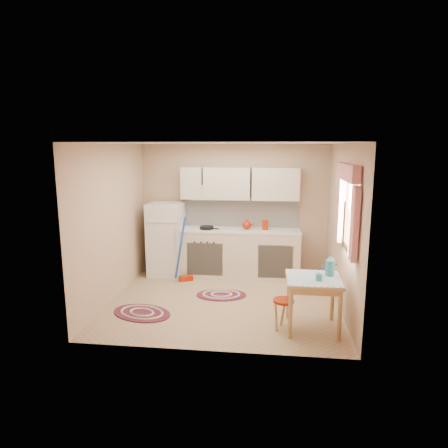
{
  "coord_description": "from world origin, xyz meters",
  "views": [
    {
      "loc": [
        0.72,
        -6.03,
        2.45
      ],
      "look_at": [
        -0.03,
        0.25,
        1.22
      ],
      "focal_mm": 32.0,
      "sensor_mm": 36.0,
      "label": 1
    }
  ],
  "objects_px": {
    "fridge": "(166,239)",
    "stool": "(283,314)",
    "base_cabinets": "(240,254)",
    "table": "(313,304)"
  },
  "relations": [
    {
      "from": "fridge",
      "to": "stool",
      "type": "bearing_deg",
      "value": -44.33
    },
    {
      "from": "fridge",
      "to": "base_cabinets",
      "type": "distance_m",
      "value": 1.44
    },
    {
      "from": "fridge",
      "to": "base_cabinets",
      "type": "xyz_separation_m",
      "value": [
        1.41,
        0.05,
        -0.26
      ]
    },
    {
      "from": "stool",
      "to": "base_cabinets",
      "type": "bearing_deg",
      "value": 109.42
    },
    {
      "from": "fridge",
      "to": "table",
      "type": "xyz_separation_m",
      "value": [
        2.57,
        -2.08,
        -0.34
      ]
    },
    {
      "from": "fridge",
      "to": "stool",
      "type": "height_order",
      "value": "fridge"
    },
    {
      "from": "base_cabinets",
      "to": "table",
      "type": "bearing_deg",
      "value": -61.49
    },
    {
      "from": "fridge",
      "to": "table",
      "type": "height_order",
      "value": "fridge"
    },
    {
      "from": "fridge",
      "to": "stool",
      "type": "distance_m",
      "value": 3.09
    },
    {
      "from": "base_cabinets",
      "to": "stool",
      "type": "height_order",
      "value": "base_cabinets"
    }
  ]
}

